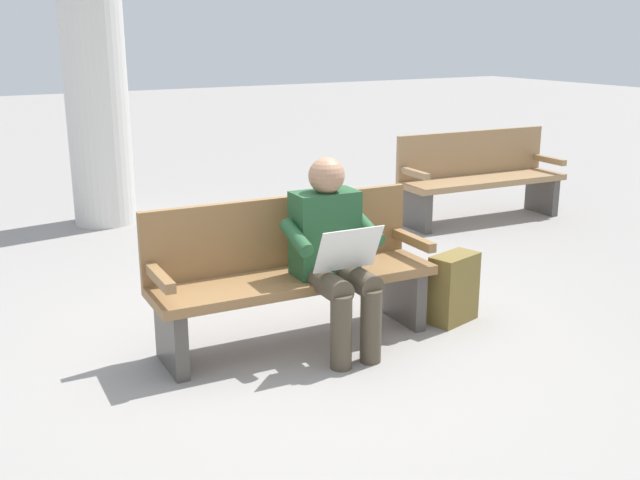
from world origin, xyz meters
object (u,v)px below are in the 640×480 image
object	(u,v)px
support_pillar	(90,16)
backpack	(453,289)
person_seated	(333,250)
bench_near	(291,271)
bench_far	(479,176)

from	to	relation	value
support_pillar	backpack	bearing A→B (deg)	108.68
person_seated	backpack	world-z (taller)	person_seated
person_seated	support_pillar	world-z (taller)	support_pillar
bench_near	backpack	size ratio (longest dim) A/B	3.88
bench_near	support_pillar	bearing A→B (deg)	-83.30
bench_near	bench_far	xyz separation A→B (m)	(-3.14, -1.80, 0.00)
bench_far	bench_near	bearing A→B (deg)	33.50
backpack	bench_far	world-z (taller)	bench_far
backpack	support_pillar	size ratio (longest dim) A/B	0.12
backpack	support_pillar	world-z (taller)	support_pillar
bench_far	support_pillar	xyz separation A→B (m)	(3.37, -1.81, 1.57)
backpack	bench_far	xyz separation A→B (m)	(-2.06, -2.07, 0.23)
bench_near	person_seated	world-z (taller)	person_seated
bench_far	backpack	bearing A→B (deg)	48.90
bench_near	support_pillar	size ratio (longest dim) A/B	0.45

